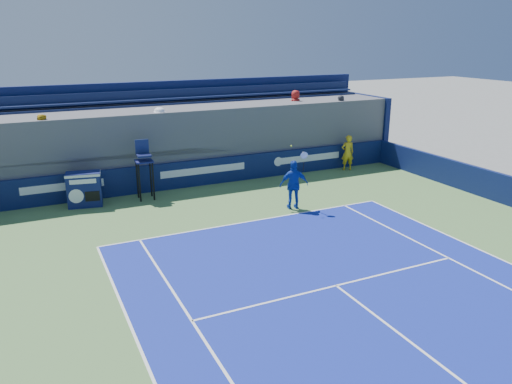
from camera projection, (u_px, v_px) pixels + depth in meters
name	position (u px, v px, depth m)	size (l,w,h in m)	color
ball_person	(348.00, 153.00, 25.10)	(0.65, 0.43, 1.78)	gold
back_hoarding	(203.00, 172.00, 22.62)	(20.40, 0.21, 1.20)	#0C1744
match_clock	(84.00, 188.00, 19.76)	(1.43, 0.95, 1.40)	#0F174F
umpire_chair	(144.00, 163.00, 20.42)	(0.74, 0.74, 2.48)	black
tennis_player	(294.00, 185.00, 19.40)	(1.22, 0.76, 2.57)	#153CB0
stadium_seating	(188.00, 138.00, 24.01)	(21.00, 4.05, 4.40)	#55555B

